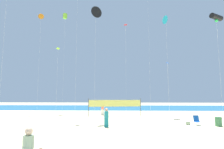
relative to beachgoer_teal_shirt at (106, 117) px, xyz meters
name	(u,v)px	position (x,y,z in m)	size (l,w,h in m)	color
ground_plane	(92,131)	(-1.01, -1.90, -0.89)	(120.00, 120.00, 0.00)	beige
ocean_band	(110,107)	(-1.01, 28.21, -0.89)	(120.00, 20.00, 0.01)	#1E6B99
beachgoer_teal_shirt	(106,117)	(0.00, 0.00, 0.00)	(0.38, 0.38, 1.67)	#19727A
beachgoer_coral_shirt	(103,108)	(-1.29, 10.35, 0.08)	(0.41, 0.41, 1.81)	white
folding_beach_chair	(197,120)	(8.49, 1.57, -0.42)	(0.52, 0.65, 0.89)	#1959B2
trash_barrel	(218,122)	(10.16, 0.91, -0.48)	(0.58, 0.58, 0.83)	#3F7F4C
volleyball_net	(115,104)	(0.54, 9.04, 0.74)	(7.19, 1.28, 2.40)	#4C4C51
beach_handbag	(188,123)	(7.68, 1.66, -0.74)	(0.37, 0.18, 0.30)	#99B28C
kite_cyan_delta	(166,20)	(7.29, 6.84, 11.70)	(0.70, 1.14, 13.17)	silver
kite_orange_delta	(41,17)	(-12.44, 13.73, 15.49)	(1.06, 0.76, 16.90)	silver
kite_lime_diamond	(58,50)	(-8.45, 11.39, 8.97)	(0.51, 0.51, 10.32)	silver
kite_black_tube	(216,17)	(11.39, 2.42, 10.06)	(1.65, 1.32, 11.28)	silver
kite_black_delta	(96,13)	(-1.80, 5.52, 12.25)	(1.49, 1.22, 13.88)	silver
kite_red_diamond	(125,27)	(2.33, 16.71, 14.63)	(0.76, 0.76, 16.10)	silver
kite_lime_box	(65,16)	(-8.89, 15.92, 16.51)	(0.82, 0.82, 17.94)	silver
kite_blue_diamond	(168,64)	(9.35, 14.53, 7.16)	(0.45, 0.44, 8.42)	silver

